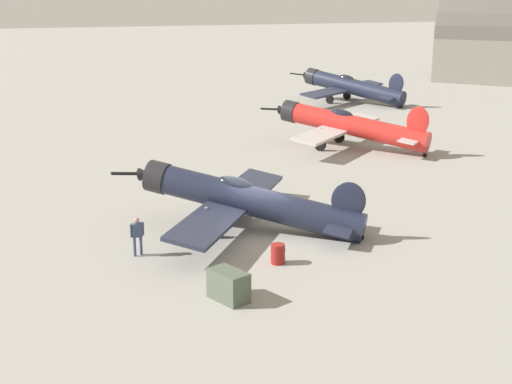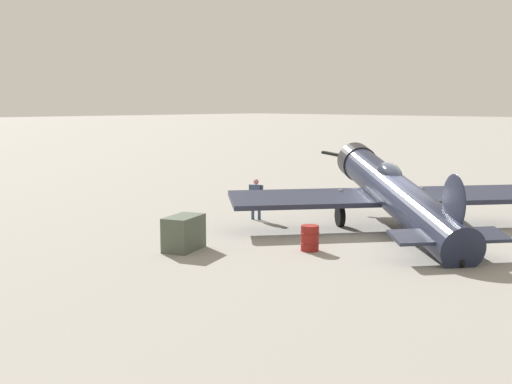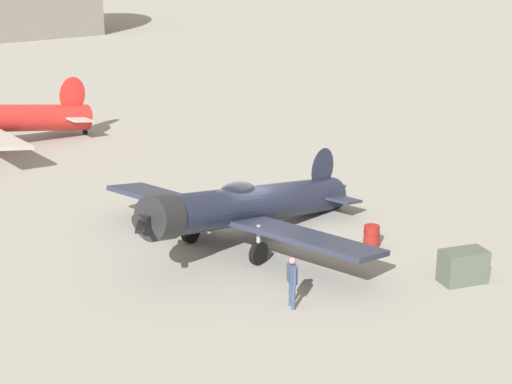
{
  "view_description": "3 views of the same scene",
  "coord_description": "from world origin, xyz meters",
  "px_view_note": "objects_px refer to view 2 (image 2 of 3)",
  "views": [
    {
      "loc": [
        -28.78,
        10.56,
        10.37
      ],
      "look_at": [
        0.0,
        0.0,
        1.8
      ],
      "focal_mm": 50.26,
      "sensor_mm": 36.0,
      "label": 1
    },
    {
      "loc": [
        -19.61,
        -12.05,
        4.55
      ],
      "look_at": [
        -1.34,
        5.62,
        1.1
      ],
      "focal_mm": 45.88,
      "sensor_mm": 36.0,
      "label": 2
    },
    {
      "loc": [
        -1.31,
        27.68,
        10.71
      ],
      "look_at": [
        0.0,
        0.0,
        1.8
      ],
      "focal_mm": 57.03,
      "sensor_mm": 36.0,
      "label": 3
    }
  ],
  "objects_px": {
    "airplane_foreground": "(393,193)",
    "fuel_drum": "(310,238)",
    "ground_crew_mechanic": "(256,195)",
    "equipment_crate": "(184,233)"
  },
  "relations": [
    {
      "from": "airplane_foreground",
      "to": "fuel_drum",
      "type": "bearing_deg",
      "value": 124.63
    },
    {
      "from": "airplane_foreground",
      "to": "fuel_drum",
      "type": "relative_size",
      "value": 13.12
    },
    {
      "from": "ground_crew_mechanic",
      "to": "equipment_crate",
      "type": "relative_size",
      "value": 0.97
    },
    {
      "from": "ground_crew_mechanic",
      "to": "fuel_drum",
      "type": "bearing_deg",
      "value": 44.21
    },
    {
      "from": "airplane_foreground",
      "to": "equipment_crate",
      "type": "xyz_separation_m",
      "value": [
        -7.09,
        3.08,
        -0.85
      ]
    },
    {
      "from": "fuel_drum",
      "to": "equipment_crate",
      "type": "bearing_deg",
      "value": 132.31
    },
    {
      "from": "ground_crew_mechanic",
      "to": "equipment_crate",
      "type": "bearing_deg",
      "value": 4.54
    },
    {
      "from": "ground_crew_mechanic",
      "to": "equipment_crate",
      "type": "height_order",
      "value": "ground_crew_mechanic"
    },
    {
      "from": "ground_crew_mechanic",
      "to": "fuel_drum",
      "type": "distance_m",
      "value": 5.78
    },
    {
      "from": "airplane_foreground",
      "to": "ground_crew_mechanic",
      "type": "relative_size",
      "value": 6.52
    }
  ]
}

